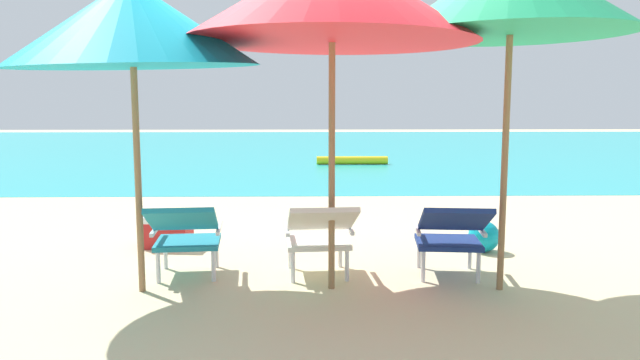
{
  "coord_description": "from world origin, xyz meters",
  "views": [
    {
      "loc": [
        -0.11,
        -5.16,
        1.47
      ],
      "look_at": [
        0.0,
        0.24,
        0.75
      ],
      "focal_mm": 34.06,
      "sensor_mm": 36.0,
      "label": 1
    }
  ],
  "objects": [
    {
      "name": "lounge_chair_center",
      "position": [
        -0.02,
        -0.35,
        0.4
      ],
      "size": [
        0.6,
        0.91,
        0.68
      ],
      "color": "silver",
      "rests_on": "ground_plane"
    },
    {
      "name": "cooler_box",
      "position": [
        -1.52,
        0.82,
        0.16
      ],
      "size": [
        0.5,
        0.36,
        0.32
      ],
      "color": "red",
      "rests_on": "ground_plane"
    },
    {
      "name": "ocean_band",
      "position": [
        0.0,
        12.94,
        0.0
      ],
      "size": [
        40.0,
        18.0,
        0.01
      ],
      "primitive_type": "cube",
      "color": "#28B2B7",
      "rests_on": "ground_plane"
    },
    {
      "name": "ground_plane",
      "position": [
        0.0,
        4.0,
        0.0
      ],
      "size": [
        40.0,
        40.0,
        0.0
      ],
      "primitive_type": "plane",
      "color": "beige"
    },
    {
      "name": "lounge_chair_left",
      "position": [
        -1.1,
        -0.34,
        0.4
      ],
      "size": [
        0.61,
        0.92,
        0.68
      ],
      "color": "teal",
      "rests_on": "ground_plane"
    },
    {
      "name": "lounge_chair_right",
      "position": [
        1.04,
        -0.39,
        0.4
      ],
      "size": [
        0.62,
        0.92,
        0.68
      ],
      "color": "navy",
      "rests_on": "ground_plane"
    },
    {
      "name": "beach_ball",
      "position": [
        1.6,
        0.56,
        0.15
      ],
      "size": [
        0.3,
        0.3,
        0.3
      ],
      "primitive_type": "sphere",
      "color": "#0A93AD",
      "rests_on": "ground_plane"
    },
    {
      "name": "beach_umbrella_left",
      "position": [
        -1.39,
        -0.6,
        2.02
      ],
      "size": [
        2.61,
        2.61,
        2.37
      ],
      "color": "olive",
      "rests_on": "ground_plane"
    },
    {
      "name": "swim_buoy",
      "position": [
        0.89,
        8.43,
        0.1
      ],
      "size": [
        1.6,
        0.18,
        0.18
      ],
      "primitive_type": "cylinder",
      "rotation": [
        0.0,
        1.57,
        0.0
      ],
      "color": "yellow",
      "rests_on": "ocean_band"
    }
  ]
}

